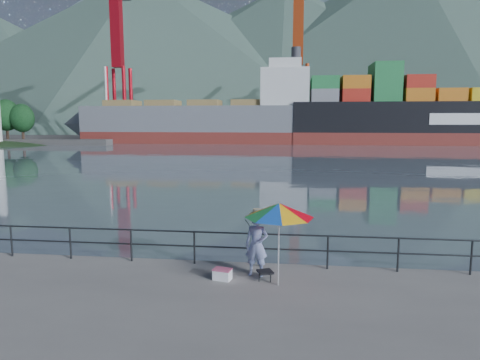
{
  "coord_description": "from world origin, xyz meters",
  "views": [
    {
      "loc": [
        3.87,
        -10.65,
        4.37
      ],
      "look_at": [
        1.89,
        6.0,
        2.0
      ],
      "focal_mm": 32.0,
      "sensor_mm": 36.0,
      "label": 1
    }
  ],
  "objects_px": {
    "fisherman": "(257,245)",
    "bulk_carrier": "(215,121)",
    "container_ship": "(459,112)",
    "cooler_bag": "(222,275)",
    "beach_umbrella": "(279,210)"
  },
  "relations": [
    {
      "from": "bulk_carrier",
      "to": "fisherman",
      "type": "bearing_deg",
      "value": -79.08
    },
    {
      "from": "fisherman",
      "to": "bulk_carrier",
      "type": "distance_m",
      "value": 74.19
    },
    {
      "from": "fisherman",
      "to": "container_ship",
      "type": "xyz_separation_m",
      "value": [
        31.92,
        73.28,
        4.96
      ]
    },
    {
      "from": "beach_umbrella",
      "to": "bulk_carrier",
      "type": "bearing_deg",
      "value": 101.3
    },
    {
      "from": "cooler_bag",
      "to": "container_ship",
      "type": "xyz_separation_m",
      "value": [
        32.83,
        73.73,
        5.71
      ]
    },
    {
      "from": "cooler_bag",
      "to": "container_ship",
      "type": "distance_m",
      "value": 80.91
    },
    {
      "from": "beach_umbrella",
      "to": "bulk_carrier",
      "type": "xyz_separation_m",
      "value": [
        -14.68,
        73.45,
        2.13
      ]
    },
    {
      "from": "fisherman",
      "to": "beach_umbrella",
      "type": "xyz_separation_m",
      "value": [
        0.64,
        -0.67,
        1.15
      ]
    },
    {
      "from": "bulk_carrier",
      "to": "beach_umbrella",
      "type": "bearing_deg",
      "value": -78.7
    },
    {
      "from": "fisherman",
      "to": "bulk_carrier",
      "type": "bearing_deg",
      "value": 109.23
    },
    {
      "from": "container_ship",
      "to": "cooler_bag",
      "type": "bearing_deg",
      "value": -114.0
    },
    {
      "from": "bulk_carrier",
      "to": "container_ship",
      "type": "distance_m",
      "value": 46.0
    },
    {
      "from": "fisherman",
      "to": "container_ship",
      "type": "distance_m",
      "value": 80.09
    },
    {
      "from": "fisherman",
      "to": "cooler_bag",
      "type": "height_order",
      "value": "fisherman"
    },
    {
      "from": "bulk_carrier",
      "to": "container_ship",
      "type": "height_order",
      "value": "container_ship"
    }
  ]
}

